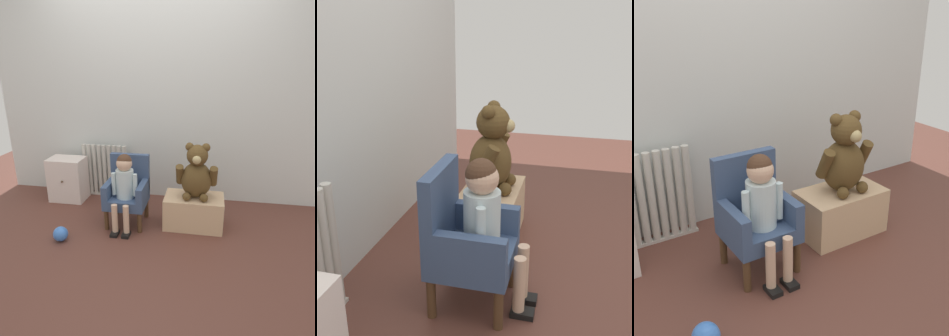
# 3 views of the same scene
# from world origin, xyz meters

# --- Properties ---
(ground_plane) EXTENTS (6.00, 6.00, 0.00)m
(ground_plane) POSITION_xyz_m (0.00, 0.00, 0.00)
(ground_plane) COLOR brown
(back_wall) EXTENTS (3.80, 0.05, 2.40)m
(back_wall) POSITION_xyz_m (0.00, 1.22, 1.20)
(back_wall) COLOR silver
(back_wall) RESTS_ON ground_plane
(radiator) EXTENTS (0.56, 0.05, 0.63)m
(radiator) POSITION_xyz_m (-0.62, 1.09, 0.31)
(radiator) COLOR beige
(radiator) RESTS_ON ground_plane
(small_dresser) EXTENTS (0.40, 0.31, 0.51)m
(small_dresser) POSITION_xyz_m (-1.01, 0.90, 0.25)
(small_dresser) COLOR silver
(small_dresser) RESTS_ON ground_plane
(child_armchair) EXTENTS (0.39, 0.38, 0.68)m
(child_armchair) POSITION_xyz_m (-0.18, 0.52, 0.34)
(child_armchair) COLOR #394C70
(child_armchair) RESTS_ON ground_plane
(child_figure) EXTENTS (0.25, 0.35, 0.74)m
(child_figure) POSITION_xyz_m (-0.18, 0.41, 0.48)
(child_figure) COLOR silver
(child_figure) RESTS_ON ground_plane
(low_bench) EXTENTS (0.57, 0.34, 0.31)m
(low_bench) POSITION_xyz_m (0.48, 0.54, 0.16)
(low_bench) COLOR tan
(low_bench) RESTS_ON ground_plane
(large_teddy_bear) EXTENTS (0.39, 0.27, 0.54)m
(large_teddy_bear) POSITION_xyz_m (0.49, 0.54, 0.55)
(large_teddy_bear) COLOR brown
(large_teddy_bear) RESTS_ON low_bench
(toy_ball) EXTENTS (0.13, 0.13, 0.13)m
(toy_ball) POSITION_xyz_m (-0.69, 0.05, 0.07)
(toy_ball) COLOR #3D75D2
(toy_ball) RESTS_ON ground_plane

